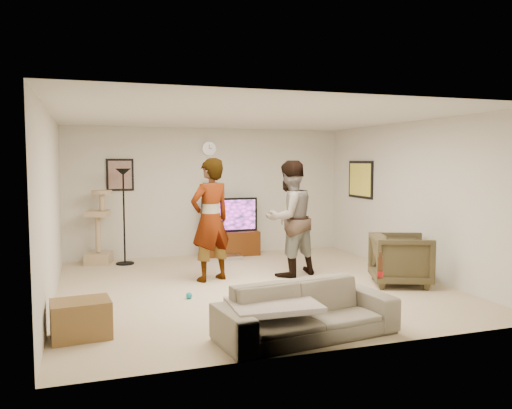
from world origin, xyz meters
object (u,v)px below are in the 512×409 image
object	(u,v)px
floor_lamp	(124,217)
sofa	(306,311)
cat_tree	(98,227)
armchair	(401,259)
tv_stand	(230,243)
tv	(230,215)
person_right	(289,218)
person_left	(211,220)
beer_bottle	(380,267)
side_table	(81,319)

from	to	relation	value
floor_lamp	sofa	bearing A→B (deg)	-71.35
cat_tree	armchair	size ratio (longest dim) A/B	1.60
cat_tree	tv_stand	bearing A→B (deg)	1.24
tv	armchair	xyz separation A→B (m)	(1.79, -3.14, -0.42)
tv_stand	person_right	world-z (taller)	person_right
person_left	cat_tree	bearing A→B (deg)	-71.28
tv_stand	person_left	xyz separation A→B (m)	(-0.85, -1.97, 0.72)
floor_lamp	person_right	xyz separation A→B (m)	(2.47, -1.79, 0.08)
tv	floor_lamp	distance (m)	2.05
person_right	person_left	bearing A→B (deg)	-21.88
person_right	sofa	world-z (taller)	person_right
person_left	sofa	xyz separation A→B (m)	(0.36, -2.83, -0.67)
tv_stand	floor_lamp	distance (m)	2.14
person_left	beer_bottle	size ratio (longest dim) A/B	7.62
cat_tree	tv	bearing A→B (deg)	1.24
tv	person_right	xyz separation A→B (m)	(0.44, -2.04, 0.13)
beer_bottle	sofa	bearing A→B (deg)	180.00
cat_tree	person_left	world-z (taller)	person_left
tv_stand	floor_lamp	xyz separation A→B (m)	(-2.03, -0.25, 0.62)
tv_stand	beer_bottle	bearing A→B (deg)	-85.34
tv	armchair	size ratio (longest dim) A/B	1.32
sofa	beer_bottle	size ratio (longest dim) A/B	7.68
tv	cat_tree	size ratio (longest dim) A/B	0.83
tv_stand	person_left	bearing A→B (deg)	-113.30
tv	person_right	size ratio (longest dim) A/B	0.60
armchair	person_left	bearing A→B (deg)	87.99
tv_stand	cat_tree	size ratio (longest dim) A/B	0.85
tv_stand	cat_tree	distance (m)	2.52
person_right	cat_tree	bearing A→B (deg)	-53.23
tv	cat_tree	xyz separation A→B (m)	(-2.48, -0.05, -0.13)
person_right	beer_bottle	distance (m)	2.78
armchair	side_table	distance (m)	4.65
tv_stand	sofa	xyz separation A→B (m)	(-0.49, -4.80, 0.04)
sofa	armchair	bearing A→B (deg)	28.47
tv_stand	side_table	size ratio (longest dim) A/B	1.90
beer_bottle	armchair	size ratio (longest dim) A/B	0.30
side_table	person_left	bearing A→B (deg)	47.84
tv	floor_lamp	world-z (taller)	floor_lamp
tv	sofa	size ratio (longest dim) A/B	0.58
beer_bottle	person_right	bearing A→B (deg)	89.04
beer_bottle	armchair	xyz separation A→B (m)	(1.40, 1.66, -0.30)
beer_bottle	cat_tree	bearing A→B (deg)	121.15
sofa	side_table	xyz separation A→B (m)	(-2.26, 0.73, -0.08)
cat_tree	sofa	bearing A→B (deg)	-67.29
armchair	tv	bearing A→B (deg)	51.53
person_left	side_table	xyz separation A→B (m)	(-1.90, -2.10, -0.75)
sofa	tv	bearing A→B (deg)	76.58
person_right	beer_bottle	world-z (taller)	person_right
person_right	beer_bottle	bearing A→B (deg)	70.06
person_left	person_right	size ratio (longest dim) A/B	1.02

